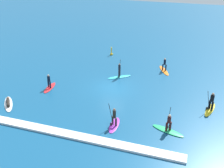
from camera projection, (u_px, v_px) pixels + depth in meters
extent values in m
plane|color=navy|center=(112.00, 88.00, 29.41)|extent=(120.00, 120.00, 0.00)
ellipsoid|color=#23B266|center=(168.00, 131.00, 22.24)|extent=(2.96, 1.61, 0.11)
cylinder|color=#381414|center=(170.00, 126.00, 22.10)|extent=(0.26, 0.26, 0.79)
cylinder|color=#381414|center=(167.00, 127.00, 21.98)|extent=(0.26, 0.26, 0.79)
cylinder|color=#381414|center=(169.00, 120.00, 21.73)|extent=(0.38, 0.38, 0.59)
sphere|color=beige|center=(170.00, 116.00, 21.55)|extent=(0.25, 0.25, 0.20)
cylinder|color=black|center=(169.00, 118.00, 22.01)|extent=(0.16, 0.36, 2.04)
cube|color=black|center=(168.00, 128.00, 22.45)|extent=(0.12, 0.21, 0.32)
ellipsoid|color=white|center=(8.00, 104.00, 26.20)|extent=(2.61, 2.95, 0.10)
cylinder|color=black|center=(8.00, 102.00, 26.07)|extent=(1.19, 1.36, 0.31)
sphere|color=brown|center=(8.00, 98.00, 26.79)|extent=(0.36, 0.36, 0.25)
ellipsoid|color=orange|center=(164.00, 70.00, 33.73)|extent=(1.98, 3.20, 0.07)
cylinder|color=black|center=(163.00, 67.00, 33.60)|extent=(0.22, 0.22, 0.80)
cylinder|color=black|center=(166.00, 68.00, 33.46)|extent=(0.22, 0.22, 0.80)
cylinder|color=black|center=(165.00, 62.00, 33.21)|extent=(0.37, 0.37, 0.63)
sphere|color=tan|center=(165.00, 59.00, 33.02)|extent=(0.27, 0.27, 0.20)
ellipsoid|color=yellow|center=(210.00, 110.00, 25.23)|extent=(1.35, 2.92, 0.10)
cylinder|color=black|center=(210.00, 104.00, 25.14)|extent=(0.26, 0.26, 0.90)
cylinder|color=black|center=(212.00, 106.00, 24.87)|extent=(0.26, 0.26, 0.90)
cylinder|color=black|center=(212.00, 98.00, 24.65)|extent=(0.44, 0.44, 0.67)
sphere|color=#A37556|center=(213.00, 94.00, 24.45)|extent=(0.28, 0.28, 0.23)
cylinder|color=black|center=(208.00, 100.00, 24.79)|extent=(0.44, 0.16, 1.94)
cube|color=black|center=(207.00, 109.00, 25.21)|extent=(0.21, 0.11, 0.32)
ellipsoid|color=#33C6CC|center=(119.00, 77.00, 31.93)|extent=(2.76, 2.29, 0.09)
cylinder|color=black|center=(119.00, 74.00, 31.52)|extent=(0.26, 0.26, 0.83)
cylinder|color=black|center=(120.00, 73.00, 31.93)|extent=(0.26, 0.26, 0.83)
cylinder|color=black|center=(119.00, 68.00, 31.39)|extent=(0.39, 0.39, 0.69)
sphere|color=#A37556|center=(119.00, 64.00, 31.19)|extent=(0.28, 0.28, 0.20)
cylinder|color=black|center=(120.00, 68.00, 31.67)|extent=(0.21, 0.26, 2.16)
cube|color=black|center=(120.00, 75.00, 32.13)|extent=(0.17, 0.20, 0.32)
ellipsoid|color=red|center=(50.00, 88.00, 29.41)|extent=(1.03, 2.72, 0.07)
cylinder|color=black|center=(48.00, 84.00, 29.33)|extent=(0.19, 0.19, 0.77)
cylinder|color=black|center=(50.00, 85.00, 29.11)|extent=(0.19, 0.19, 0.77)
cylinder|color=black|center=(49.00, 79.00, 28.91)|extent=(0.35, 0.35, 0.59)
sphere|color=tan|center=(48.00, 75.00, 28.73)|extent=(0.24, 0.24, 0.22)
ellipsoid|color=purple|center=(114.00, 125.00, 23.01)|extent=(0.91, 2.48, 0.08)
cylinder|color=black|center=(113.00, 120.00, 22.95)|extent=(0.18, 0.18, 0.75)
cylinder|color=black|center=(116.00, 122.00, 22.69)|extent=(0.18, 0.18, 0.75)
cylinder|color=black|center=(114.00, 114.00, 22.50)|extent=(0.30, 0.30, 0.68)
sphere|color=brown|center=(114.00, 110.00, 22.29)|extent=(0.24, 0.24, 0.22)
cylinder|color=black|center=(111.00, 115.00, 22.42)|extent=(0.47, 0.07, 2.17)
cube|color=black|center=(111.00, 125.00, 22.89)|extent=(0.20, 0.07, 0.32)
sphere|color=yellow|center=(111.00, 54.00, 38.94)|extent=(0.41, 0.41, 0.41)
cylinder|color=yellow|center=(111.00, 51.00, 38.72)|extent=(0.15, 0.15, 1.18)
cube|color=white|center=(77.00, 136.00, 21.52)|extent=(17.57, 0.90, 0.18)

